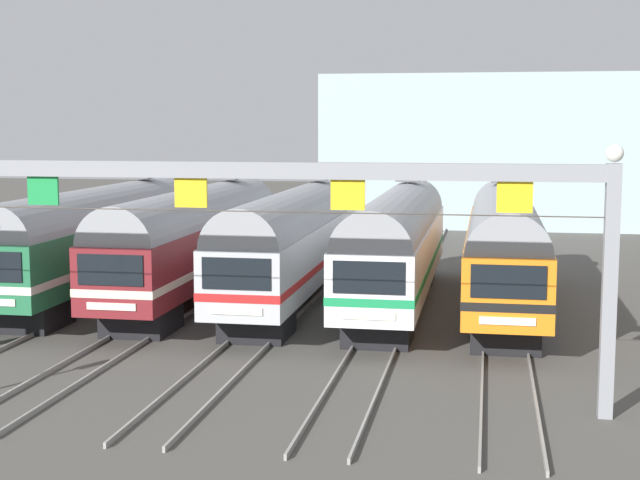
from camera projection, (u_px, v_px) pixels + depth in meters
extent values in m
plane|color=#4C4944|center=(294.00, 303.00, 39.07)|extent=(160.00, 160.00, 0.00)
cube|color=gray|center=(203.00, 245.00, 57.30)|extent=(0.07, 70.00, 0.15)
cube|color=gray|center=(226.00, 245.00, 57.05)|extent=(0.07, 70.00, 0.15)
cube|color=gray|center=(271.00, 246.00, 56.54)|extent=(0.07, 70.00, 0.15)
cube|color=gray|center=(294.00, 247.00, 56.29)|extent=(0.07, 70.00, 0.15)
cube|color=gray|center=(341.00, 248.00, 55.79)|extent=(0.07, 70.00, 0.15)
cube|color=gray|center=(365.00, 248.00, 55.53)|extent=(0.07, 70.00, 0.15)
cube|color=gray|center=(412.00, 250.00, 55.03)|extent=(0.07, 70.00, 0.15)
cube|color=gray|center=(437.00, 250.00, 54.78)|extent=(0.07, 70.00, 0.15)
cube|color=gray|center=(486.00, 251.00, 54.28)|extent=(0.07, 70.00, 0.15)
cube|color=gray|center=(511.00, 252.00, 54.02)|extent=(0.07, 70.00, 0.15)
cube|color=#236B42|center=(100.00, 246.00, 40.31)|extent=(2.85, 18.00, 2.35)
cube|color=silver|center=(100.00, 254.00, 40.35)|extent=(2.88, 18.02, 0.28)
cylinder|color=gray|center=(99.00, 219.00, 40.16)|extent=(2.74, 17.64, 2.74)
cube|color=black|center=(31.00, 314.00, 34.37)|extent=(2.28, 2.60, 1.05)
cube|color=black|center=(152.00, 263.00, 46.67)|extent=(2.28, 2.60, 1.05)
cube|color=#4C4C51|center=(141.00, 176.00, 44.89)|extent=(1.10, 1.10, 0.20)
cube|color=maroon|center=(195.00, 248.00, 39.55)|extent=(2.85, 18.00, 2.35)
cube|color=beige|center=(195.00, 256.00, 39.59)|extent=(2.88, 18.02, 0.28)
cylinder|color=gray|center=(195.00, 221.00, 39.40)|extent=(2.74, 17.64, 2.74)
cube|color=black|center=(110.00, 270.00, 30.68)|extent=(2.28, 0.06, 1.03)
cube|color=silver|center=(111.00, 307.00, 30.84)|extent=(1.71, 0.05, 0.24)
cube|color=black|center=(142.00, 318.00, 33.61)|extent=(2.28, 2.60, 1.05)
cube|color=black|center=(235.00, 266.00, 45.91)|extent=(2.28, 2.60, 1.05)
cube|color=#4C4C51|center=(227.00, 177.00, 44.13)|extent=(1.10, 1.10, 0.20)
cube|color=#B2B5BA|center=(294.00, 251.00, 38.79)|extent=(2.85, 18.00, 2.35)
cube|color=#B21E1E|center=(294.00, 259.00, 38.84)|extent=(2.88, 18.02, 0.28)
cylinder|color=gray|center=(294.00, 222.00, 38.65)|extent=(2.74, 17.64, 2.74)
cube|color=black|center=(236.00, 274.00, 29.93)|extent=(2.28, 0.06, 1.03)
cube|color=silver|center=(237.00, 311.00, 30.08)|extent=(1.71, 0.05, 0.24)
cube|color=black|center=(257.00, 322.00, 32.86)|extent=(2.28, 2.60, 1.05)
cube|color=black|center=(321.00, 268.00, 45.16)|extent=(2.28, 2.60, 1.05)
cube|color=#4C4C51|center=(316.00, 178.00, 43.37)|extent=(1.10, 1.10, 0.20)
cube|color=white|center=(397.00, 253.00, 38.04)|extent=(2.85, 18.00, 2.35)
cube|color=#198C4C|center=(397.00, 262.00, 38.08)|extent=(2.88, 18.02, 0.28)
cylinder|color=gray|center=(397.00, 224.00, 37.89)|extent=(2.74, 17.64, 2.74)
cube|color=black|center=(369.00, 278.00, 29.17)|extent=(2.28, 0.06, 1.03)
cube|color=silver|center=(369.00, 316.00, 29.33)|extent=(1.71, 0.05, 0.24)
cube|color=black|center=(378.00, 327.00, 32.10)|extent=(2.28, 2.60, 1.05)
cube|color=black|center=(409.00, 270.00, 44.40)|extent=(2.28, 2.60, 1.05)
cube|color=#4C4C51|center=(408.00, 179.00, 42.62)|extent=(1.10, 1.10, 0.20)
cube|color=orange|center=(504.00, 256.00, 37.28)|extent=(2.85, 18.00, 2.35)
cube|color=black|center=(504.00, 265.00, 37.33)|extent=(2.88, 18.02, 0.28)
cylinder|color=gray|center=(505.00, 227.00, 37.14)|extent=(2.74, 17.64, 2.74)
cube|color=black|center=(508.00, 282.00, 28.42)|extent=(2.28, 0.06, 1.03)
cube|color=silver|center=(507.00, 321.00, 28.57)|extent=(1.71, 0.05, 0.24)
cube|color=black|center=(505.00, 332.00, 31.34)|extent=(2.28, 2.60, 1.05)
cube|color=black|center=(501.00, 273.00, 43.65)|extent=(2.28, 2.60, 1.05)
cube|color=#4C4C51|center=(504.00, 180.00, 41.86)|extent=(1.10, 1.10, 0.20)
cube|color=gray|center=(609.00, 293.00, 23.55)|extent=(0.36, 0.36, 6.50)
cube|color=gray|center=(191.00, 170.00, 25.11)|extent=(21.92, 0.32, 0.44)
cube|color=#198C3F|center=(43.00, 191.00, 25.94)|extent=(0.90, 0.08, 0.80)
cube|color=yellow|center=(191.00, 193.00, 25.19)|extent=(0.90, 0.08, 0.80)
cube|color=yellow|center=(348.00, 195.00, 24.43)|extent=(0.90, 0.08, 0.80)
cube|color=yellow|center=(515.00, 197.00, 23.68)|extent=(0.90, 0.08, 0.80)
sphere|color=white|center=(615.00, 153.00, 23.11)|extent=(0.44, 0.44, 0.44)
cylinder|color=#3F382D|center=(191.00, 210.00, 25.25)|extent=(21.92, 0.03, 0.03)
cube|color=#9EB2B7|center=(478.00, 150.00, 69.34)|extent=(22.27, 10.00, 10.91)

